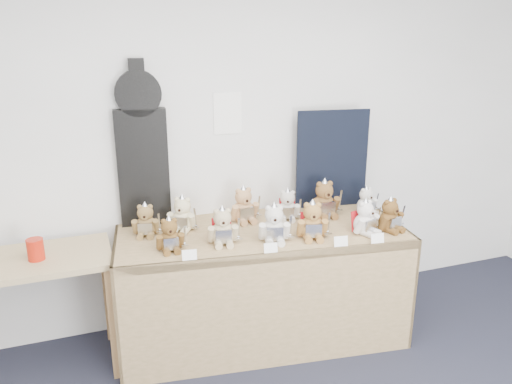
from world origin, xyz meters
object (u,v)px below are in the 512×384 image
object	(u,v)px
teddy_front_far_left	(170,236)
teddy_front_end	(390,216)
teddy_back_centre_left	(244,206)
teddy_back_far_left	(146,221)
teddy_front_far_right	(365,219)
teddy_back_left	(183,215)
display_table	(264,257)
red_cup	(36,249)
teddy_front_right	(312,222)
teddy_front_left	(223,228)
side_table	(31,277)
teddy_back_right	(324,200)
teddy_front_centre	(274,225)
teddy_back_end	(366,202)
teddy_back_centre_right	(287,206)
guitar_case	(142,146)

from	to	relation	value
teddy_front_far_left	teddy_front_end	xyz separation A→B (m)	(1.48, -0.18, 0.01)
teddy_back_centre_left	teddy_back_far_left	size ratio (longest dim) A/B	1.15
teddy_front_far_right	teddy_back_left	bearing A→B (deg)	139.33
display_table	teddy_back_left	bearing A→B (deg)	161.12
display_table	red_cup	world-z (taller)	red_cup
teddy_front_right	teddy_back_far_left	bearing A→B (deg)	173.14
display_table	teddy_back_left	world-z (taller)	teddy_back_left
teddy_front_left	teddy_front_far_right	bearing A→B (deg)	0.35
display_table	teddy_front_right	size ratio (longest dim) A/B	7.32
side_table	teddy_back_right	bearing A→B (deg)	-0.26
display_table	teddy_front_far_right	xyz separation A→B (m)	(0.65, -0.23, 0.28)
teddy_front_right	teddy_back_left	distance (m)	0.89
red_cup	teddy_front_far_left	xyz separation A→B (m)	(0.79, -0.18, 0.05)
teddy_front_end	teddy_back_far_left	distance (m)	1.66
teddy_back_far_left	teddy_front_right	bearing A→B (deg)	-7.52
teddy_front_far_right	teddy_back_centre_left	distance (m)	0.86
teddy_front_centre	teddy_back_far_left	xyz separation A→B (m)	(-0.77, 0.39, -0.01)
teddy_front_centre	teddy_back_right	distance (m)	0.62
teddy_front_left	teddy_front_far_right	xyz separation A→B (m)	(0.96, -0.16, -0.00)
red_cup	teddy_back_end	bearing A→B (deg)	-0.29
teddy_front_far_right	teddy_back_centre_left	xyz separation A→B (m)	(-0.70, 0.50, 0.01)
display_table	teddy_back_centre_right	world-z (taller)	teddy_back_centre_right
display_table	teddy_front_centre	world-z (taller)	teddy_front_centre
teddy_front_right	teddy_back_right	xyz separation A→B (m)	(0.27, 0.35, 0.01)
teddy_back_right	teddy_back_end	xyz separation A→B (m)	(0.32, -0.06, -0.03)
side_table	teddy_front_far_right	distance (m)	2.18
side_table	teddy_back_far_left	size ratio (longest dim) A/B	3.92
teddy_front_far_left	teddy_back_centre_right	bearing A→B (deg)	18.78
teddy_back_far_left	guitar_case	bearing A→B (deg)	96.10
teddy_front_centre	teddy_front_far_right	world-z (taller)	teddy_front_centre
teddy_front_left	teddy_back_far_left	size ratio (longest dim) A/B	1.10
teddy_front_centre	teddy_back_far_left	world-z (taller)	teddy_front_centre
display_table	teddy_front_far_right	size ratio (longest dim) A/B	7.83
teddy_front_far_right	teddy_back_centre_right	world-z (taller)	teddy_front_far_right
display_table	red_cup	distance (m)	1.46
teddy_front_far_right	side_table	bearing A→B (deg)	151.63
side_table	teddy_front_right	size ratio (longest dim) A/B	3.44
red_cup	teddy_back_right	bearing A→B (deg)	1.47
display_table	teddy_front_end	distance (m)	0.91
red_cup	teddy_back_right	world-z (taller)	teddy_back_right
teddy_front_left	teddy_back_end	distance (m)	1.19
teddy_front_left	teddy_back_centre_left	xyz separation A→B (m)	(0.26, 0.34, 0.01)
teddy_front_end	teddy_front_far_left	bearing A→B (deg)	158.72
teddy_front_left	teddy_front_end	xyz separation A→B (m)	(1.14, -0.17, -0.00)
guitar_case	teddy_back_far_left	size ratio (longest dim) A/B	4.59
teddy_front_left	teddy_front_end	world-z (taller)	teddy_front_left
teddy_front_end	teddy_back_far_left	bearing A→B (deg)	148.73
side_table	teddy_back_end	xyz separation A→B (m)	(2.35, -0.05, 0.24)
display_table	teddy_back_centre_right	bearing A→B (deg)	45.98
teddy_front_right	teddy_back_centre_right	size ratio (longest dim) A/B	1.13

